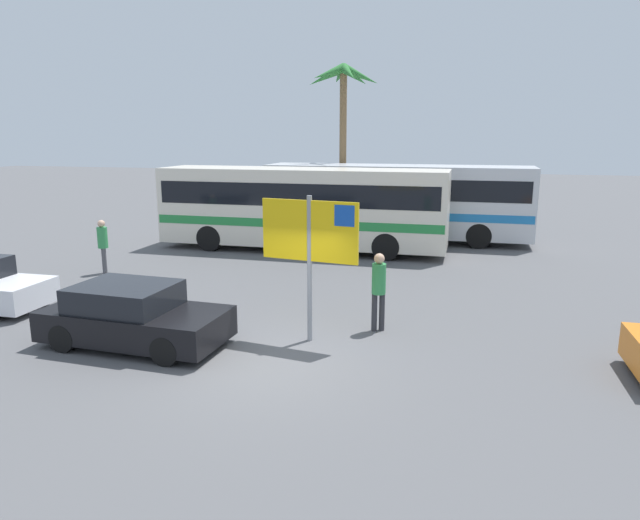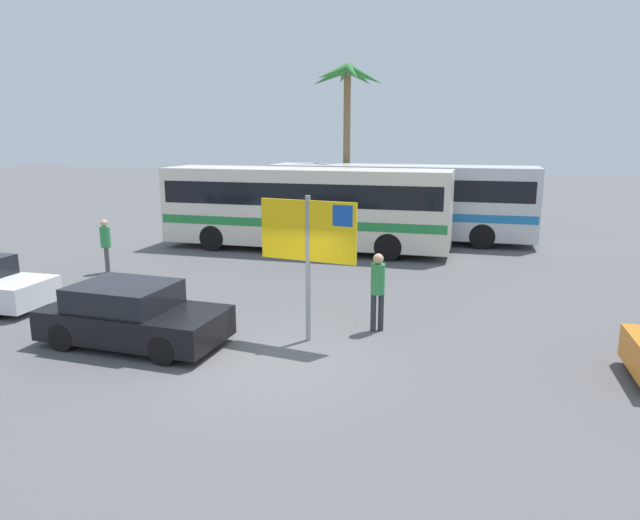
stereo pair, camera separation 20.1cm
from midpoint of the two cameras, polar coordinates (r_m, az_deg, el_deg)
ground at (r=11.58m, az=-5.47°, el=-10.26°), size 120.00×120.00×0.00m
bus_front_coach at (r=22.25m, az=-1.26°, el=5.52°), size 11.11×2.44×3.17m
bus_rear_coach at (r=24.66m, az=8.19°, el=6.07°), size 11.11×2.44×3.17m
ferry_sign at (r=12.14m, az=-0.53°, el=2.33°), size 2.19×0.38×3.20m
car_black at (r=12.99m, az=-17.78°, el=-5.29°), size 3.99×1.98×1.32m
pedestrian_near_sign at (r=13.11m, az=6.21°, el=-2.53°), size 0.32×0.32×1.83m
pedestrian_by_bus at (r=19.82m, az=-20.30°, el=1.73°), size 0.32×0.32×1.76m
palm_tree_seaside at (r=26.67m, az=2.93°, el=15.91°), size 3.27×3.17×7.53m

